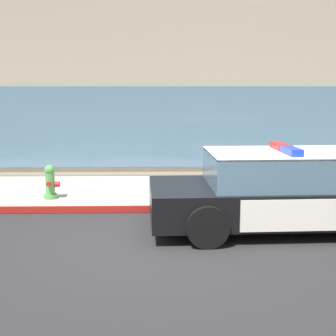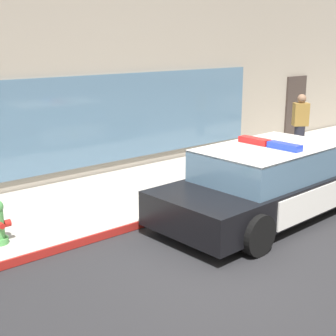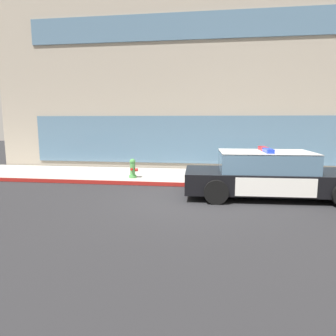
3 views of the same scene
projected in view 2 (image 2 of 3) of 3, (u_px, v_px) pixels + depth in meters
The scene contains 6 objects.
ground at pixel (214, 263), 7.39m from camera, with size 48.00×48.00×0.00m, color #262628.
sidewalk at pixel (94, 203), 9.89m from camera, with size 48.00×3.11×0.15m, color #B2ADA3.
curb_red_paint at pixel (141, 224), 8.73m from camera, with size 28.80×0.04×0.14m, color maroon.
storefront_building at pixel (34, 4), 14.80m from camera, with size 22.83×9.70×8.65m.
police_cruiser at pixel (272, 181), 9.23m from camera, with size 5.18×2.24×1.49m.
pedestrian_on_sidewalk at pixel (300, 125), 13.29m from camera, with size 0.48×0.44×1.71m.
Camera 2 is at (-4.90, -4.72, 3.31)m, focal length 52.01 mm.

